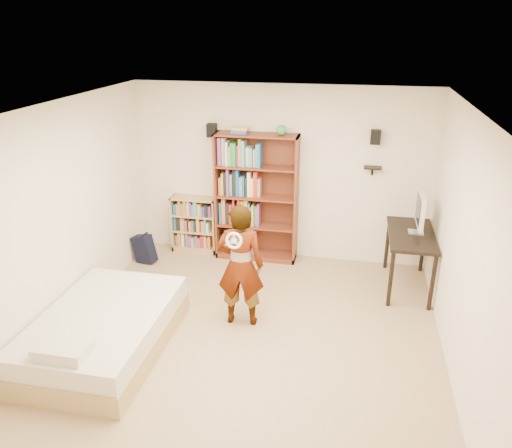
{
  "coord_description": "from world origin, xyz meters",
  "views": [
    {
      "loc": [
        1.09,
        -4.78,
        3.51
      ],
      "look_at": [
        -0.01,
        0.6,
        1.28
      ],
      "focal_mm": 35.0,
      "sensor_mm": 36.0,
      "label": 1
    }
  ],
  "objects": [
    {
      "name": "wall_shelf",
      "position": [
        1.35,
        2.41,
        1.55
      ],
      "size": [
        0.25,
        0.16,
        0.02
      ],
      "primitive_type": "cube",
      "color": "black",
      "rests_on": "room_shell"
    },
    {
      "name": "low_bookshelf",
      "position": [
        -1.38,
        2.36,
        0.46
      ],
      "size": [
        0.73,
        0.28,
        0.92
      ],
      "primitive_type": null,
      "color": "tan",
      "rests_on": "ground"
    },
    {
      "name": "room_shell",
      "position": [
        0.0,
        0.0,
        1.76
      ],
      "size": [
        4.52,
        5.02,
        2.71
      ],
      "color": "#ECE5CA",
      "rests_on": "ground"
    },
    {
      "name": "crown_molding",
      "position": [
        0.0,
        0.0,
        2.67
      ],
      "size": [
        4.5,
        5.0,
        0.06
      ],
      "color": "silver",
      "rests_on": "room_shell"
    },
    {
      "name": "speaker_left",
      "position": [
        -1.05,
        2.4,
        2.0
      ],
      "size": [
        0.14,
        0.12,
        0.2
      ],
      "primitive_type": "cube",
      "color": "black",
      "rests_on": "room_shell"
    },
    {
      "name": "daybed",
      "position": [
        -1.57,
        -0.42,
        0.3
      ],
      "size": [
        1.33,
        2.04,
        0.6
      ],
      "primitive_type": null,
      "color": "silver",
      "rests_on": "ground"
    },
    {
      "name": "computer_desk",
      "position": [
        1.92,
        1.78,
        0.42
      ],
      "size": [
        0.61,
        1.22,
        0.83
      ],
      "primitive_type": null,
      "color": "black",
      "rests_on": "ground"
    },
    {
      "name": "tall_bookshelf",
      "position": [
        -0.35,
        2.32,
        0.99
      ],
      "size": [
        1.25,
        0.37,
        1.99
      ],
      "primitive_type": null,
      "color": "brown",
      "rests_on": "ground"
    },
    {
      "name": "person",
      "position": [
        -0.17,
        0.45,
        0.78
      ],
      "size": [
        0.61,
        0.43,
        1.57
      ],
      "primitive_type": "imported",
      "rotation": [
        0.0,
        0.0,
        3.25
      ],
      "color": "black",
      "rests_on": "ground"
    },
    {
      "name": "wii_wheel",
      "position": [
        -0.17,
        0.16,
        1.24
      ],
      "size": [
        0.2,
        0.07,
        0.2
      ],
      "primitive_type": "torus",
      "rotation": [
        1.36,
        0.0,
        0.0
      ],
      "color": "silver",
      "rests_on": "person"
    },
    {
      "name": "ground",
      "position": [
        0.0,
        0.0,
        0.0
      ],
      "size": [
        4.5,
        5.0,
        0.01
      ],
      "primitive_type": "cube",
      "color": "tan",
      "rests_on": "ground"
    },
    {
      "name": "navy_bag",
      "position": [
        -2.03,
        1.79,
        0.23
      ],
      "size": [
        0.38,
        0.29,
        0.46
      ],
      "primitive_type": null,
      "rotation": [
        0.0,
        0.0,
        -0.24
      ],
      "color": "black",
      "rests_on": "ground"
    },
    {
      "name": "imac",
      "position": [
        1.98,
        1.8,
        1.11
      ],
      "size": [
        0.14,
        0.56,
        0.56
      ],
      "primitive_type": null,
      "rotation": [
        0.0,
        0.0,
        -0.06
      ],
      "color": "silver",
      "rests_on": "computer_desk"
    },
    {
      "name": "speaker_right",
      "position": [
        1.35,
        2.4,
        2.0
      ],
      "size": [
        0.14,
        0.12,
        0.2
      ],
      "primitive_type": "cube",
      "color": "black",
      "rests_on": "room_shell"
    }
  ]
}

